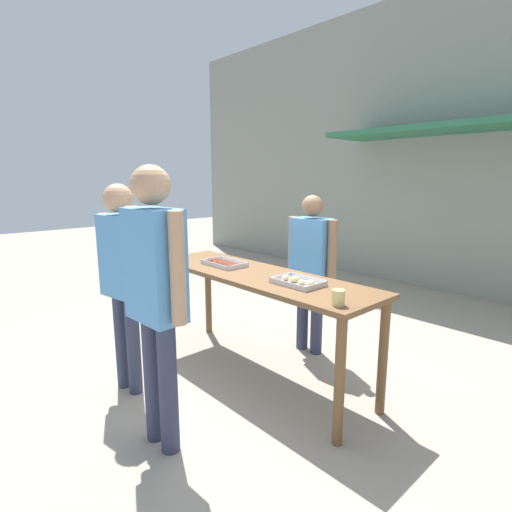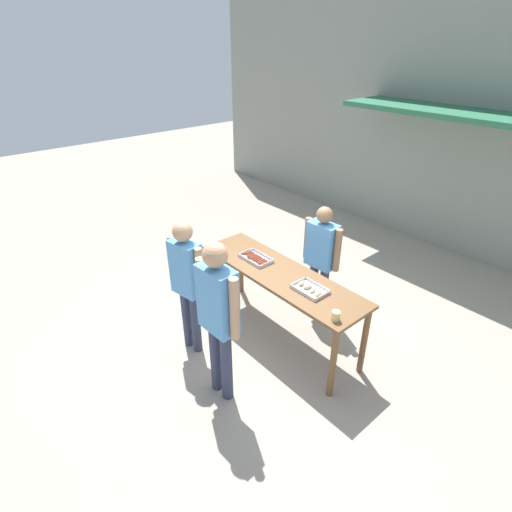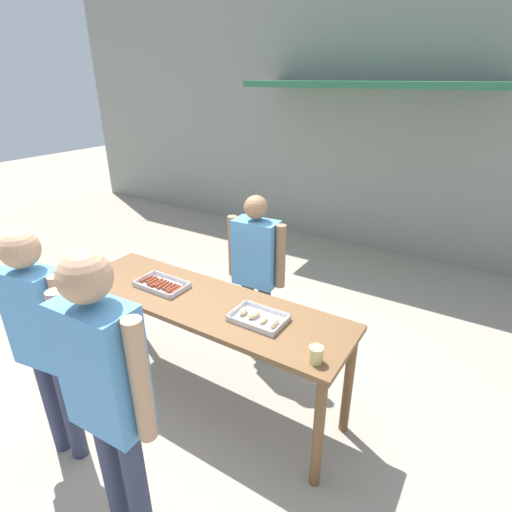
% 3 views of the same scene
% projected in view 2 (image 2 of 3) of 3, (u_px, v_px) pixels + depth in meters
% --- Properties ---
extents(ground_plane, '(24.00, 24.00, 0.00)m').
position_uv_depth(ground_plane, '(278.00, 334.00, 5.21)').
color(ground_plane, '#A39989').
extents(building_facade_back, '(12.00, 1.11, 4.50)m').
position_uv_depth(building_facade_back, '(463.00, 118.00, 6.38)').
color(building_facade_back, gray).
rests_on(building_facade_back, ground).
extents(serving_table, '(2.32, 0.66, 0.94)m').
position_uv_depth(serving_table, '(280.00, 281.00, 4.82)').
color(serving_table, brown).
rests_on(serving_table, ground).
extents(food_tray_sausages, '(0.42, 0.25, 0.04)m').
position_uv_depth(food_tray_sausages, '(256.00, 259.00, 5.02)').
color(food_tray_sausages, silver).
rests_on(food_tray_sausages, serving_table).
extents(food_tray_buns, '(0.38, 0.26, 0.06)m').
position_uv_depth(food_tray_buns, '(310.00, 289.00, 4.41)').
color(food_tray_buns, silver).
rests_on(food_tray_buns, serving_table).
extents(condiment_jar_mustard, '(0.07, 0.07, 0.09)m').
position_uv_depth(condiment_jar_mustard, '(215.00, 245.00, 5.29)').
color(condiment_jar_mustard, '#567A38').
rests_on(condiment_jar_mustard, serving_table).
extents(condiment_jar_ketchup, '(0.07, 0.07, 0.09)m').
position_uv_depth(condiment_jar_ketchup, '(220.00, 247.00, 5.23)').
color(condiment_jar_ketchup, '#B22319').
rests_on(condiment_jar_ketchup, serving_table).
extents(beer_cup, '(0.09, 0.09, 0.10)m').
position_uv_depth(beer_cup, '(336.00, 316.00, 3.94)').
color(beer_cup, '#DBC67A').
rests_on(beer_cup, serving_table).
extents(person_server_behind_table, '(0.57, 0.24, 1.58)m').
position_uv_depth(person_server_behind_table, '(321.00, 253.00, 5.16)').
color(person_server_behind_table, '#333851').
rests_on(person_server_behind_table, ground).
extents(person_customer_holding_hotdog, '(0.52, 0.26, 1.70)m').
position_uv_depth(person_customer_holding_hotdog, '(187.00, 276.00, 4.50)').
color(person_customer_holding_hotdog, '#333851').
rests_on(person_customer_holding_hotdog, ground).
extents(person_customer_with_cup, '(0.58, 0.24, 1.82)m').
position_uv_depth(person_customer_with_cup, '(218.00, 310.00, 3.84)').
color(person_customer_with_cup, '#333851').
rests_on(person_customer_with_cup, ground).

